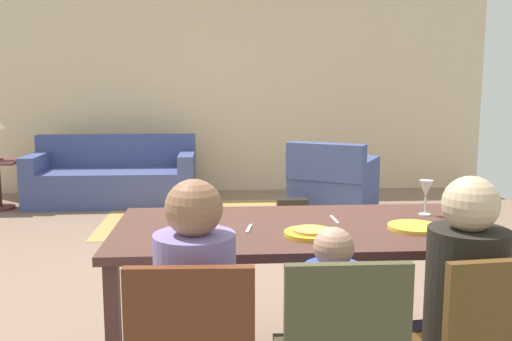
{
  "coord_description": "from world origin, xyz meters",
  "views": [
    {
      "loc": [
        -0.15,
        -4.07,
        1.44
      ],
      "look_at": [
        0.11,
        -0.24,
        0.85
      ],
      "focal_mm": 39.13,
      "sensor_mm": 36.0,
      "label": 1
    }
  ],
  "objects_px": {
    "plate_near_woman": "(414,227)",
    "person_woman": "(458,326)",
    "plate_near_child": "(311,233)",
    "couch": "(114,179)",
    "handbag": "(292,211)",
    "person_man": "(197,334)",
    "wine_glass": "(426,190)",
    "plate_near_man": "(200,232)",
    "dining_table": "(305,240)",
    "armchair": "(333,185)"
  },
  "relations": [
    {
      "from": "plate_near_man",
      "to": "plate_near_child",
      "type": "distance_m",
      "value": 0.51
    },
    {
      "from": "plate_near_child",
      "to": "person_man",
      "type": "height_order",
      "value": "person_man"
    },
    {
      "from": "dining_table",
      "to": "person_man",
      "type": "relative_size",
      "value": 1.67
    },
    {
      "from": "plate_near_man",
      "to": "person_man",
      "type": "height_order",
      "value": "person_man"
    },
    {
      "from": "dining_table",
      "to": "couch",
      "type": "height_order",
      "value": "couch"
    },
    {
      "from": "dining_table",
      "to": "person_man",
      "type": "xyz_separation_m",
      "value": [
        -0.51,
        -0.64,
        -0.18
      ]
    },
    {
      "from": "wine_glass",
      "to": "person_woman",
      "type": "height_order",
      "value": "person_woman"
    },
    {
      "from": "dining_table",
      "to": "person_woman",
      "type": "distance_m",
      "value": 0.83
    },
    {
      "from": "person_man",
      "to": "handbag",
      "type": "bearing_deg",
      "value": 76.99
    },
    {
      "from": "person_woman",
      "to": "wine_glass",
      "type": "bearing_deg",
      "value": 78.88
    },
    {
      "from": "dining_table",
      "to": "person_woman",
      "type": "xyz_separation_m",
      "value": [
        0.51,
        -0.64,
        -0.18
      ]
    },
    {
      "from": "person_woman",
      "to": "plate_near_woman",
      "type": "bearing_deg",
      "value": 89.63
    },
    {
      "from": "person_man",
      "to": "person_woman",
      "type": "distance_m",
      "value": 1.01
    },
    {
      "from": "plate_near_child",
      "to": "person_woman",
      "type": "bearing_deg",
      "value": -42.18
    },
    {
      "from": "plate_near_man",
      "to": "armchair",
      "type": "relative_size",
      "value": 0.22
    },
    {
      "from": "armchair",
      "to": "dining_table",
      "type": "bearing_deg",
      "value": -103.93
    },
    {
      "from": "plate_near_child",
      "to": "couch",
      "type": "height_order",
      "value": "couch"
    },
    {
      "from": "dining_table",
      "to": "handbag",
      "type": "bearing_deg",
      "value": 83.53
    },
    {
      "from": "plate_near_man",
      "to": "couch",
      "type": "distance_m",
      "value": 4.53
    },
    {
      "from": "couch",
      "to": "armchair",
      "type": "height_order",
      "value": "same"
    },
    {
      "from": "plate_near_child",
      "to": "wine_glass",
      "type": "relative_size",
      "value": 1.34
    },
    {
      "from": "couch",
      "to": "handbag",
      "type": "height_order",
      "value": "couch"
    },
    {
      "from": "couch",
      "to": "handbag",
      "type": "distance_m",
      "value": 2.36
    },
    {
      "from": "person_man",
      "to": "handbag",
      "type": "height_order",
      "value": "person_man"
    },
    {
      "from": "person_woman",
      "to": "dining_table",
      "type": "bearing_deg",
      "value": 128.39
    },
    {
      "from": "dining_table",
      "to": "wine_glass",
      "type": "bearing_deg",
      "value": 15.12
    },
    {
      "from": "person_woman",
      "to": "couch",
      "type": "distance_m",
      "value": 5.34
    },
    {
      "from": "plate_near_man",
      "to": "plate_near_child",
      "type": "relative_size",
      "value": 1.0
    },
    {
      "from": "plate_near_child",
      "to": "plate_near_woman",
      "type": "height_order",
      "value": "same"
    },
    {
      "from": "wine_glass",
      "to": "couch",
      "type": "relative_size",
      "value": 0.09
    },
    {
      "from": "armchair",
      "to": "person_man",
      "type": "bearing_deg",
      "value": -108.37
    },
    {
      "from": "dining_table",
      "to": "plate_near_child",
      "type": "xyz_separation_m",
      "value": [
        0.0,
        -0.18,
        0.08
      ]
    },
    {
      "from": "plate_near_man",
      "to": "person_woman",
      "type": "xyz_separation_m",
      "value": [
        1.01,
        -0.52,
        -0.26
      ]
    },
    {
      "from": "dining_table",
      "to": "couch",
      "type": "xyz_separation_m",
      "value": [
        -1.7,
        4.22,
        -0.39
      ]
    },
    {
      "from": "plate_near_man",
      "to": "plate_near_woman",
      "type": "height_order",
      "value": "same"
    },
    {
      "from": "plate_near_child",
      "to": "armchair",
      "type": "distance_m",
      "value": 3.82
    },
    {
      "from": "plate_near_man",
      "to": "person_man",
      "type": "distance_m",
      "value": 0.58
    },
    {
      "from": "plate_near_woman",
      "to": "person_woman",
      "type": "height_order",
      "value": "person_woman"
    },
    {
      "from": "plate_near_man",
      "to": "plate_near_woman",
      "type": "bearing_deg",
      "value": 1.13
    },
    {
      "from": "plate_near_child",
      "to": "armchair",
      "type": "relative_size",
      "value": 0.22
    },
    {
      "from": "plate_near_woman",
      "to": "armchair",
      "type": "xyz_separation_m",
      "value": [
        0.36,
        3.61,
        -0.45
      ]
    },
    {
      "from": "armchair",
      "to": "handbag",
      "type": "distance_m",
      "value": 0.72
    },
    {
      "from": "plate_near_woman",
      "to": "couch",
      "type": "height_order",
      "value": "couch"
    },
    {
      "from": "plate_near_child",
      "to": "person_woman",
      "type": "xyz_separation_m",
      "value": [
        0.51,
        -0.46,
        -0.26
      ]
    },
    {
      "from": "dining_table",
      "to": "handbag",
      "type": "distance_m",
      "value": 3.13
    },
    {
      "from": "plate_near_child",
      "to": "couch",
      "type": "relative_size",
      "value": 0.13
    },
    {
      "from": "couch",
      "to": "handbag",
      "type": "relative_size",
      "value": 6.17
    },
    {
      "from": "plate_near_woman",
      "to": "couch",
      "type": "bearing_deg",
      "value": 117.12
    },
    {
      "from": "dining_table",
      "to": "plate_near_man",
      "type": "height_order",
      "value": "plate_near_man"
    },
    {
      "from": "plate_near_man",
      "to": "wine_glass",
      "type": "height_order",
      "value": "wine_glass"
    }
  ]
}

